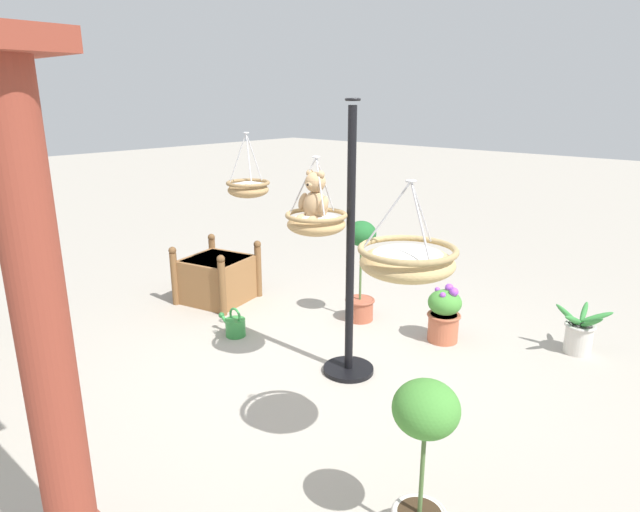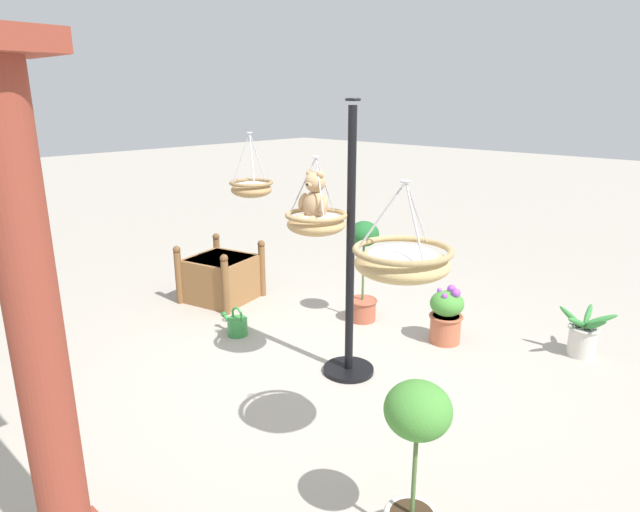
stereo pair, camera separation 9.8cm
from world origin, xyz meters
name	(u,v)px [view 2 (the right image)]	position (x,y,z in m)	size (l,w,h in m)	color
ground_plane	(322,371)	(0.00, 0.00, 0.00)	(40.00, 40.00, 0.00)	#A8A093
display_pole_central	(350,297)	(-0.18, -0.14, 0.70)	(0.44, 0.44, 2.31)	black
hanging_basket_with_teddy	(316,222)	(-0.03, 0.11, 1.36)	(0.49, 0.49, 0.62)	tan
teddy_bear	(314,200)	(-0.03, 0.13, 1.54)	(0.28, 0.25, 0.41)	tan
hanging_basket_left_high	(402,261)	(-1.25, 0.69, 1.42)	(0.57, 0.57, 0.56)	tan
hanging_basket_right_low	(251,188)	(1.47, -0.49, 1.40)	(0.46, 0.46, 0.67)	#A37F51
greenhouse_pillar_far_back	(38,346)	(-0.47, 2.39, 1.24)	(0.44, 0.44, 2.57)	brown
wooden_planter_box	(221,277)	(2.07, -0.48, 0.28)	(0.91, 0.91, 0.69)	olive
potted_plant_tall_leafy	(363,271)	(0.46, -1.12, 0.56)	(0.32, 0.32, 1.09)	#AD563D
potted_plant_small_succulent	(446,315)	(-0.48, -1.25, 0.28)	(0.33, 0.33, 0.58)	#BC6042
potted_plant_conical_shrub	(416,450)	(-1.65, 1.07, 0.58)	(0.35, 0.35, 0.96)	beige
potted_plant_broad_leaf	(583,336)	(-1.56, -1.87, 0.19)	(0.49, 0.54, 0.46)	beige
watering_can	(237,325)	(1.14, 0.04, 0.10)	(0.35, 0.20, 0.30)	#338C3F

